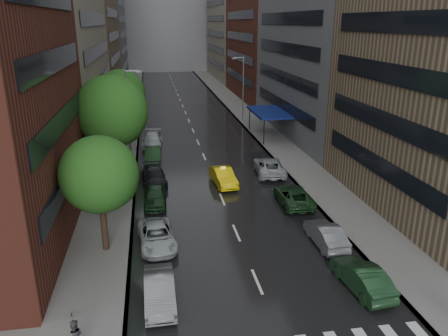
{
  "coord_description": "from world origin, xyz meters",
  "views": [
    {
      "loc": [
        -5.32,
        -16.46,
        13.82
      ],
      "look_at": [
        0.0,
        15.14,
        3.0
      ],
      "focal_mm": 35.0,
      "sensor_mm": 36.0,
      "label": 1
    }
  ],
  "objects": [
    {
      "name": "tree_near",
      "position": [
        -8.6,
        8.96,
        5.12
      ],
      "size": [
        4.7,
        4.7,
        7.49
      ],
      "color": "#382619",
      "rests_on": "ground"
    },
    {
      "name": "sidewalk_left",
      "position": [
        -9.0,
        50.0,
        0.07
      ],
      "size": [
        4.0,
        140.0,
        0.15
      ],
      "primitive_type": "cube",
      "color": "gray",
      "rests_on": "ground"
    },
    {
      "name": "building_far",
      "position": [
        0.0,
        118.0,
        16.0
      ],
      "size": [
        40.0,
        14.0,
        32.0
      ],
      "primitive_type": "cube",
      "color": "slate",
      "rests_on": "ground"
    },
    {
      "name": "buildings_right",
      "position": [
        15.0,
        56.7,
        15.03
      ],
      "size": [
        8.05,
        109.1,
        36.0
      ],
      "color": "#937A5B",
      "rests_on": "ground"
    },
    {
      "name": "parked_cars_left",
      "position": [
        -5.4,
        19.29,
        0.73
      ],
      "size": [
        2.67,
        35.2,
        1.54
      ],
      "color": "slate",
      "rests_on": "ground"
    },
    {
      "name": "awning",
      "position": [
        8.98,
        35.0,
        3.13
      ],
      "size": [
        4.0,
        8.0,
        3.12
      ],
      "color": "navy",
      "rests_on": "sidewalk_right"
    },
    {
      "name": "ground",
      "position": [
        0.0,
        0.0,
        0.0
      ],
      "size": [
        220.0,
        220.0,
        0.0
      ],
      "primitive_type": "plane",
      "color": "gray",
      "rests_on": "ground"
    },
    {
      "name": "tree_far",
      "position": [
        -8.6,
        34.11,
        5.99
      ],
      "size": [
        5.49,
        5.49,
        8.76
      ],
      "color": "#382619",
      "rests_on": "ground"
    },
    {
      "name": "street_lamp_right",
      "position": [
        7.72,
        45.0,
        4.89
      ],
      "size": [
        1.74,
        0.22,
        9.0
      ],
      "color": "gray",
      "rests_on": "sidewalk_right"
    },
    {
      "name": "street_lamp_left",
      "position": [
        -7.72,
        30.0,
        4.89
      ],
      "size": [
        1.74,
        0.22,
        9.0
      ],
      "color": "gray",
      "rests_on": "sidewalk_left"
    },
    {
      "name": "parked_cars_right",
      "position": [
        5.4,
        13.69,
        0.74
      ],
      "size": [
        3.13,
        24.23,
        1.55
      ],
      "color": "#19381E",
      "rests_on": "ground"
    },
    {
      "name": "ped_black_umbrella",
      "position": [
        -9.08,
        -0.25,
        1.39
      ],
      "size": [
        0.96,
        0.98,
        2.09
      ],
      "color": "#4B4A4F",
      "rests_on": "sidewalk_left"
    },
    {
      "name": "taxi",
      "position": [
        0.64,
        19.38,
        0.75
      ],
      "size": [
        2.07,
        4.7,
        1.5
      ],
      "primitive_type": "imported",
      "rotation": [
        0.0,
        0.0,
        0.11
      ],
      "color": "yellow",
      "rests_on": "ground"
    },
    {
      "name": "tree_mid",
      "position": [
        -8.6,
        20.66,
        6.63
      ],
      "size": [
        6.08,
        6.08,
        9.68
      ],
      "color": "#382619",
      "rests_on": "ground"
    },
    {
      "name": "sidewalk_right",
      "position": [
        9.0,
        50.0,
        0.07
      ],
      "size": [
        4.0,
        140.0,
        0.15
      ],
      "primitive_type": "cube",
      "color": "gray",
      "rests_on": "ground"
    },
    {
      "name": "buildings_left",
      "position": [
        -15.0,
        58.79,
        15.99
      ],
      "size": [
        8.0,
        108.0,
        38.0
      ],
      "color": "maroon",
      "rests_on": "ground"
    },
    {
      "name": "road",
      "position": [
        0.0,
        50.0,
        0.01
      ],
      "size": [
        14.0,
        140.0,
        0.01
      ],
      "primitive_type": "cube",
      "color": "black",
      "rests_on": "ground"
    }
  ]
}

